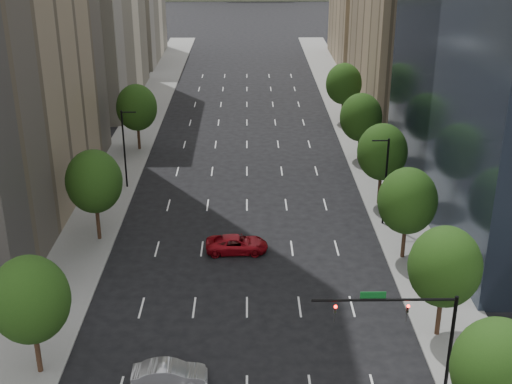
{
  "coord_description": "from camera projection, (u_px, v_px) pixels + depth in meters",
  "views": [
    {
      "loc": [
        0.14,
        -5.87,
        29.11
      ],
      "look_at": [
        0.77,
        44.46,
        8.0
      ],
      "focal_mm": 47.6,
      "sensor_mm": 36.0,
      "label": 1
    }
  ],
  "objects": [
    {
      "name": "filler_right",
      "position": [
        371.0,
        22.0,
        136.51
      ],
      "size": [
        14.0,
        26.0,
        16.0
      ],
      "primitive_type": "cube",
      "color": "#8C7759",
      "rests_on": "ground"
    },
    {
      "name": "tree_left_0",
      "position": [
        30.0,
        300.0,
        43.8
      ],
      "size": [
        5.2,
        5.2,
        8.75
      ],
      "color": "#382316",
      "rests_on": "ground"
    },
    {
      "name": "filler_left",
      "position": [
        124.0,
        15.0,
        138.31
      ],
      "size": [
        14.0,
        26.0,
        18.0
      ],
      "primitive_type": "cube",
      "color": "beige",
      "rests_on": "ground"
    },
    {
      "name": "tree_right_2",
      "position": [
        407.0,
        201.0,
        58.93
      ],
      "size": [
        5.2,
        5.2,
        8.61
      ],
      "color": "#382316",
      "rests_on": "ground"
    },
    {
      "name": "tree_right_0",
      "position": [
        497.0,
        369.0,
        37.8
      ],
      "size": [
        5.2,
        5.2,
        8.39
      ],
      "color": "#382316",
      "rests_on": "ground"
    },
    {
      "name": "tree_right_5",
      "position": [
        344.0,
        84.0,
        97.6
      ],
      "size": [
        5.2,
        5.2,
        8.75
      ],
      "color": "#382316",
      "rests_on": "ground"
    },
    {
      "name": "traffic_signal",
      "position": [
        414.0,
        322.0,
        42.45
      ],
      "size": [
        9.12,
        0.4,
        7.38
      ],
      "color": "black",
      "rests_on": "ground"
    },
    {
      "name": "sidewalk_right",
      "position": [
        392.0,
        204.0,
        72.15
      ],
      "size": [
        6.0,
        200.0,
        0.15
      ],
      "primitive_type": "cube",
      "color": "slate",
      "rests_on": "ground"
    },
    {
      "name": "car_silver",
      "position": [
        169.0,
        374.0,
        44.53
      ],
      "size": [
        5.03,
        1.94,
        1.64
      ],
      "primitive_type": "imported",
      "rotation": [
        0.0,
        0.0,
        1.61
      ],
      "color": "#97989C",
      "rests_on": "ground"
    },
    {
      "name": "tree_right_3",
      "position": [
        382.0,
        152.0,
        69.88
      ],
      "size": [
        5.2,
        5.2,
        8.89
      ],
      "color": "#382316",
      "rests_on": "ground"
    },
    {
      "name": "tree_right_4",
      "position": [
        361.0,
        117.0,
        82.96
      ],
      "size": [
        5.2,
        5.2,
        8.46
      ],
      "color": "#382316",
      "rests_on": "ground"
    },
    {
      "name": "streetlight_ln",
      "position": [
        125.0,
        147.0,
        74.58
      ],
      "size": [
        1.7,
        0.2,
        9.0
      ],
      "color": "black",
      "rests_on": "ground"
    },
    {
      "name": "car_red_far",
      "position": [
        237.0,
        244.0,
        61.89
      ],
      "size": [
        5.73,
        2.76,
        1.57
      ],
      "primitive_type": "imported",
      "rotation": [
        0.0,
        0.0,
        1.6
      ],
      "color": "maroon",
      "rests_on": "ground"
    },
    {
      "name": "tree_left_2",
      "position": [
        137.0,
        108.0,
        86.24
      ],
      "size": [
        5.2,
        5.2,
        8.68
      ],
      "color": "#382316",
      "rests_on": "ground"
    },
    {
      "name": "parking_tan_right",
      "position": [
        410.0,
        8.0,
        103.37
      ],
      "size": [
        14.0,
        30.0,
        30.0
      ],
      "primitive_type": "cube",
      "color": "#8C7759",
      "rests_on": "ground"
    },
    {
      "name": "streetlight_rn",
      "position": [
        385.0,
        179.0,
        65.67
      ],
      "size": [
        1.7,
        0.2,
        9.0
      ],
      "color": "black",
      "rests_on": "ground"
    },
    {
      "name": "tree_left_1",
      "position": [
        94.0,
        181.0,
        62.15
      ],
      "size": [
        5.2,
        5.2,
        8.97
      ],
      "color": "#382316",
      "rests_on": "ground"
    },
    {
      "name": "tree_right_1",
      "position": [
        445.0,
        267.0,
        47.81
      ],
      "size": [
        5.2,
        5.2,
        8.75
      ],
      "color": "#382316",
      "rests_on": "ground"
    },
    {
      "name": "sidewalk_left",
      "position": [
        101.0,
        205.0,
        71.79
      ],
      "size": [
        6.0,
        200.0,
        0.15
      ],
      "primitive_type": "cube",
      "color": "slate",
      "rests_on": "ground"
    }
  ]
}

